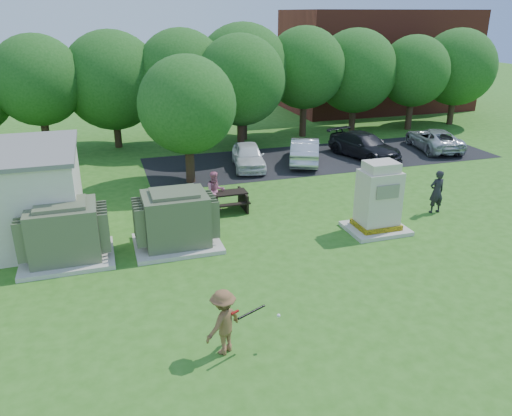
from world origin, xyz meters
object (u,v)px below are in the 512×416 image
object	(u,v)px
picnic_table	(224,199)
transformer_left	(64,234)
transformer_right	(176,221)
car_white	(248,156)
car_silver_b	(434,139)
batter	(223,322)
person_by_generator	(437,192)
generator_cabinet	(378,201)
person_at_picnic	(215,191)
car_silver_a	(305,150)
car_dark	(364,146)

from	to	relation	value
picnic_table	transformer_left	bearing A→B (deg)	-155.71
transformer_right	picnic_table	bearing A→B (deg)	48.59
car_white	car_silver_b	size ratio (longest dim) A/B	0.85
car_white	car_silver_b	world-z (taller)	car_white
batter	person_by_generator	xyz separation A→B (m)	(10.62, 6.29, 0.06)
transformer_left	generator_cabinet	xyz separation A→B (m)	(11.17, -0.96, 0.22)
batter	person_at_picnic	xyz separation A→B (m)	(1.97, 9.23, -0.00)
car_white	person_at_picnic	bearing A→B (deg)	-109.13
car_white	car_silver_a	xyz separation A→B (m)	(3.26, 0.01, 0.04)
generator_cabinet	car_white	bearing A→B (deg)	103.65
transformer_left	car_silver_a	xyz separation A→B (m)	(12.15, 8.43, -0.26)
car_white	car_dark	size ratio (longest dim) A/B	0.82
picnic_table	car_silver_a	world-z (taller)	car_silver_a
transformer_left	car_white	xyz separation A→B (m)	(8.89, 8.43, -0.31)
batter	car_dark	bearing A→B (deg)	-163.38
batter	car_white	world-z (taller)	batter
picnic_table	car_silver_b	xyz separation A→B (m)	(14.55, 5.94, 0.13)
batter	car_silver_a	xyz separation A→B (m)	(8.32, 14.77, -0.15)
batter	car_dark	xyz separation A→B (m)	(11.99, 14.74, -0.16)
generator_cabinet	person_by_generator	bearing A→B (deg)	15.39
picnic_table	car_silver_a	size ratio (longest dim) A/B	0.44
transformer_left	car_dark	bearing A→B (deg)	27.97
car_silver_b	person_at_picnic	bearing A→B (deg)	32.18
car_silver_a	picnic_table	bearing A→B (deg)	66.85
generator_cabinet	person_by_generator	distance (m)	3.42
transformer_left	car_silver_a	distance (m)	14.79
transformer_right	picnic_table	distance (m)	3.73
picnic_table	batter	bearing A→B (deg)	-104.26
transformer_right	car_dark	world-z (taller)	transformer_right
person_by_generator	car_silver_b	world-z (taller)	person_by_generator
generator_cabinet	car_dark	xyz separation A→B (m)	(4.65, 9.36, -0.50)
picnic_table	person_at_picnic	bearing A→B (deg)	162.33
person_by_generator	transformer_right	bearing A→B (deg)	-0.37
transformer_right	person_by_generator	xyz separation A→B (m)	(10.75, -0.05, -0.06)
transformer_right	car_silver_b	xyz separation A→B (m)	(17.00, 8.72, -0.33)
transformer_left	transformer_right	world-z (taller)	same
picnic_table	car_silver_b	distance (m)	15.72
generator_cabinet	batter	world-z (taller)	generator_cabinet
generator_cabinet	person_by_generator	world-z (taller)	generator_cabinet
transformer_left	car_dark	size ratio (longest dim) A/B	0.63
person_by_generator	person_at_picnic	world-z (taller)	person_by_generator
car_dark	car_white	bearing A→B (deg)	164.06
picnic_table	car_silver_b	size ratio (longest dim) A/B	0.41
generator_cabinet	transformer_left	bearing A→B (deg)	175.11
transformer_left	person_by_generator	bearing A→B (deg)	-0.20
picnic_table	batter	xyz separation A→B (m)	(-2.32, -9.12, 0.35)
car_dark	batter	bearing A→B (deg)	-144.87
transformer_left	batter	bearing A→B (deg)	-58.86
transformer_right	generator_cabinet	bearing A→B (deg)	-7.29
person_by_generator	car_silver_a	distance (m)	8.79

